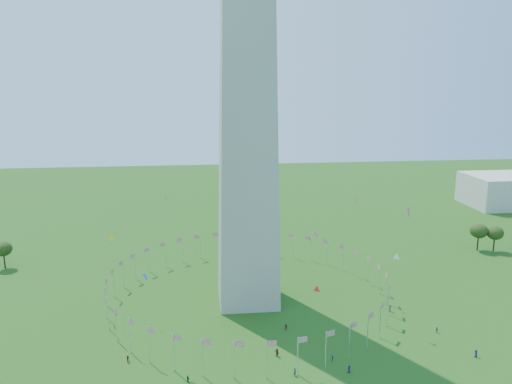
% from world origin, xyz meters
% --- Properties ---
extents(flag_ring, '(80.24, 80.24, 9.00)m').
position_xyz_m(flag_ring, '(-0.00, 50.00, 4.50)').
color(flag_ring, silver).
rests_on(flag_ring, ground).
extents(kites_aloft, '(95.90, 78.69, 34.56)m').
position_xyz_m(kites_aloft, '(13.74, 24.78, 19.62)').
color(kites_aloft, white).
rests_on(kites_aloft, ground).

